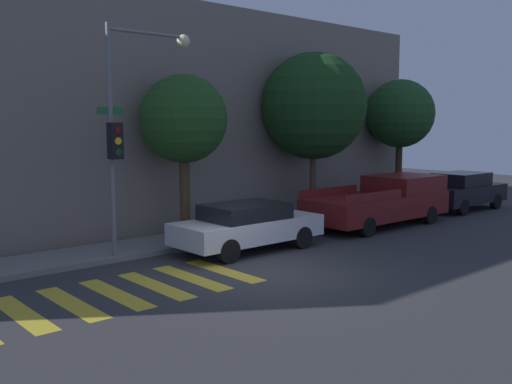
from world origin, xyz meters
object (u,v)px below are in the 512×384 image
object	(u,v)px
tree_far_end	(400,114)
sedan_middle	(462,191)
tree_near_corner	(184,120)
tree_midblock	(314,106)
traffic_light_pole	(130,113)
pickup_truck	(383,201)
sedan_near_corner	(247,225)

from	to	relation	value
tree_far_end	sedan_middle	bearing A→B (deg)	-62.34
tree_near_corner	tree_far_end	distance (m)	10.76
tree_midblock	tree_far_end	size ratio (longest dim) A/B	1.13
traffic_light_pole	pickup_truck	bearing A→B (deg)	-8.12
sedan_middle	tree_near_corner	world-z (taller)	tree_near_corner
sedan_near_corner	tree_far_end	world-z (taller)	tree_far_end
sedan_near_corner	tree_midblock	world-z (taller)	tree_midblock
sedan_near_corner	tree_near_corner	world-z (taller)	tree_near_corner
tree_far_end	tree_near_corner	bearing A→B (deg)	180.00
tree_far_end	traffic_light_pole	bearing A→B (deg)	-175.68
pickup_truck	tree_midblock	world-z (taller)	tree_midblock
pickup_truck	tree_midblock	bearing A→B (deg)	116.58
sedan_near_corner	tree_midblock	xyz separation A→B (m)	(5.01, 2.26, 3.39)
pickup_truck	sedan_middle	bearing A→B (deg)	0.00
traffic_light_pole	pickup_truck	world-z (taller)	traffic_light_pole
sedan_middle	tree_far_end	xyz separation A→B (m)	(-1.18, 2.26, 3.09)
pickup_truck	tree_near_corner	world-z (taller)	tree_near_corner
tree_far_end	pickup_truck	bearing A→B (deg)	-151.21
pickup_truck	tree_far_end	distance (m)	5.58
traffic_light_pole	sedan_middle	world-z (taller)	traffic_light_pole
traffic_light_pole	tree_near_corner	bearing A→B (deg)	23.42
sedan_middle	tree_near_corner	bearing A→B (deg)	169.30
pickup_truck	tree_far_end	xyz separation A→B (m)	(4.11, 2.26, 3.03)
sedan_near_corner	tree_near_corner	size ratio (longest dim) A/B	0.86
pickup_truck	sedan_middle	size ratio (longest dim) A/B	1.32
traffic_light_pole	tree_near_corner	xyz separation A→B (m)	(2.27, 0.98, -0.15)
pickup_truck	tree_midblock	distance (m)	4.12
tree_near_corner	tree_far_end	size ratio (longest dim) A/B	0.92
sedan_near_corner	tree_near_corner	bearing A→B (deg)	102.76
sedan_middle	tree_midblock	bearing A→B (deg)	160.63
sedan_middle	sedan_near_corner	bearing A→B (deg)	180.00
sedan_near_corner	tree_far_end	distance (m)	10.96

